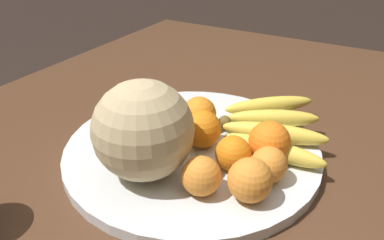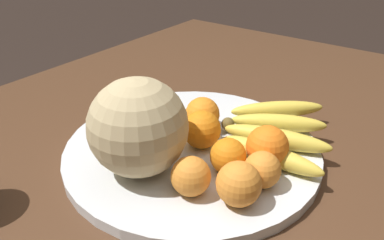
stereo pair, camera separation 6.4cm
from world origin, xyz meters
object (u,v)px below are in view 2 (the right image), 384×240
Objects in this scene: orange_front_right at (228,156)px; orange_mid_center at (239,184)px; melon at (138,127)px; orange_back_right at (191,176)px; produce_tag at (235,161)px; kitchen_table at (170,178)px; orange_back_left at (267,146)px; banana_bunch at (275,130)px; orange_front_left at (201,130)px; fruit_bowl at (192,148)px; orange_top_small at (262,170)px; orange_side_extra at (202,114)px.

orange_front_right is 0.07m from orange_mid_center.
orange_back_right is at bearing 90.17° from melon.
orange_mid_center is 0.87× the size of produce_tag.
orange_back_left is (-0.02, 0.19, 0.14)m from kitchen_table.
orange_front_left is (0.10, -0.09, 0.02)m from banana_bunch.
banana_bunch is 3.32× the size of produce_tag.
fruit_bowl is 6.53× the size of orange_back_left.
orange_back_right reaches higher than orange_front_right.
orange_mid_center reaches higher than orange_front_right.
orange_front_left is at bearing 105.33° from fruit_bowl.
orange_front_right reaches higher than kitchen_table.
kitchen_table is at bearing -91.56° from orange_front_left.
orange_mid_center is 1.16× the size of orange_top_small.
produce_tag is at bearing -61.78° from orange_back_left.
produce_tag reaches higher than fruit_bowl.
orange_side_extra is (-0.05, -0.02, 0.04)m from fruit_bowl.
orange_mid_center is 1.10× the size of orange_back_right.
orange_top_small reaches higher than kitchen_table.
orange_front_left is 0.14m from orange_top_small.
orange_top_small is at bearing 90.40° from orange_front_right.
produce_tag is at bearing -115.55° from orange_top_small.
fruit_bowl is 1.82× the size of banana_bunch.
fruit_bowl is 7.79× the size of orange_front_right.
banana_bunch is (-0.10, 0.17, 0.12)m from kitchen_table.
orange_front_right is at bearing 123.58° from melon.
orange_front_right is at bearing 167.91° from orange_back_right.
orange_mid_center is 0.10m from produce_tag.
fruit_bowl is at bearing 83.77° from kitchen_table.
kitchen_table is 9.96× the size of melon.
fruit_bowl is 6.05× the size of produce_tag.
orange_top_small is (0.03, 0.13, -0.01)m from orange_front_left.
orange_front_left reaches higher than kitchen_table.
kitchen_table is at bearing -103.32° from orange_front_right.
orange_side_extra is (0.05, -0.13, 0.01)m from banana_bunch.
orange_top_small is at bearing 113.82° from melon.
produce_tag is (-0.11, 0.11, -0.08)m from melon.
melon is at bearing -66.18° from orange_top_small.
melon is (0.11, 0.04, 0.18)m from kitchen_table.
orange_side_extra is at bearing -147.49° from orange_front_left.
kitchen_table is 23.87× the size of orange_side_extra.
kitchen_table is 0.26m from orange_mid_center.
orange_front_left is (0.00, 0.08, 0.14)m from kitchen_table.
fruit_bowl is 0.09m from produce_tag.
orange_top_small is 0.07m from produce_tag.
orange_mid_center is at bearing 108.71° from orange_back_right.
melon is 2.31× the size of orange_front_left.
orange_back_left is 0.06m from produce_tag.
banana_bunch is at bearing -162.94° from orange_top_small.
orange_mid_center reaches higher than orange_top_small.
kitchen_table is 22.42× the size of orange_back_left.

